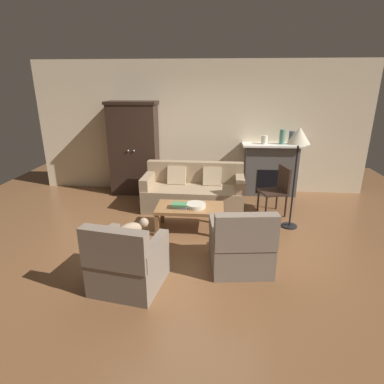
{
  "coord_description": "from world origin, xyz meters",
  "views": [
    {
      "loc": [
        0.38,
        -4.4,
        2.34
      ],
      "look_at": [
        -0.03,
        0.72,
        0.55
      ],
      "focal_mm": 29.48,
      "sensor_mm": 36.0,
      "label": 1
    }
  ],
  "objects_px": {
    "fireplace": "(270,169)",
    "mantel_vase_slate": "(292,138)",
    "fruit_bowl": "(196,205)",
    "book_stack": "(180,206)",
    "couch": "(194,192)",
    "coffee_table": "(190,210)",
    "mantel_vase_jade": "(282,137)",
    "side_chair_wooden": "(278,187)",
    "floor_lamp": "(299,142)",
    "armchair_near_left": "(127,264)",
    "dog": "(132,230)",
    "armoire": "(134,148)",
    "mantel_vase_cream": "(264,140)",
    "armchair_near_right": "(241,247)"
  },
  "relations": [
    {
      "from": "book_stack",
      "to": "armchair_near_left",
      "type": "relative_size",
      "value": 0.3
    },
    {
      "from": "fireplace",
      "to": "couch",
      "type": "relative_size",
      "value": 0.65
    },
    {
      "from": "side_chair_wooden",
      "to": "mantel_vase_jade",
      "type": "bearing_deg",
      "value": 78.68
    },
    {
      "from": "couch",
      "to": "floor_lamp",
      "type": "relative_size",
      "value": 1.15
    },
    {
      "from": "book_stack",
      "to": "dog",
      "type": "relative_size",
      "value": 0.55
    },
    {
      "from": "mantel_vase_jade",
      "to": "armchair_near_left",
      "type": "height_order",
      "value": "mantel_vase_jade"
    },
    {
      "from": "fireplace",
      "to": "book_stack",
      "type": "bearing_deg",
      "value": -131.02
    },
    {
      "from": "mantel_vase_jade",
      "to": "floor_lamp",
      "type": "distance_m",
      "value": 1.67
    },
    {
      "from": "fireplace",
      "to": "couch",
      "type": "xyz_separation_m",
      "value": [
        -1.6,
        -0.92,
        -0.25
      ]
    },
    {
      "from": "book_stack",
      "to": "mantel_vase_cream",
      "type": "bearing_deg",
      "value": 51.79
    },
    {
      "from": "fruit_bowl",
      "to": "book_stack",
      "type": "distance_m",
      "value": 0.26
    },
    {
      "from": "fireplace",
      "to": "side_chair_wooden",
      "type": "xyz_separation_m",
      "value": [
        -0.03,
        -1.09,
        -0.06
      ]
    },
    {
      "from": "coffee_table",
      "to": "mantel_vase_cream",
      "type": "distance_m",
      "value": 2.51
    },
    {
      "from": "fireplace",
      "to": "mantel_vase_slate",
      "type": "relative_size",
      "value": 4.58
    },
    {
      "from": "floor_lamp",
      "to": "dog",
      "type": "height_order",
      "value": "floor_lamp"
    },
    {
      "from": "armchair_near_left",
      "to": "dog",
      "type": "height_order",
      "value": "armchair_near_left"
    },
    {
      "from": "mantel_vase_cream",
      "to": "mantel_vase_slate",
      "type": "distance_m",
      "value": 0.56
    },
    {
      "from": "book_stack",
      "to": "armchair_near_left",
      "type": "bearing_deg",
      "value": -106.35
    },
    {
      "from": "coffee_table",
      "to": "side_chair_wooden",
      "type": "distance_m",
      "value": 1.77
    },
    {
      "from": "coffee_table",
      "to": "floor_lamp",
      "type": "height_order",
      "value": "floor_lamp"
    },
    {
      "from": "coffee_table",
      "to": "mantel_vase_slate",
      "type": "height_order",
      "value": "mantel_vase_slate"
    },
    {
      "from": "couch",
      "to": "mantel_vase_cream",
      "type": "distance_m",
      "value": 1.9
    },
    {
      "from": "fruit_bowl",
      "to": "floor_lamp",
      "type": "height_order",
      "value": "floor_lamp"
    },
    {
      "from": "mantel_vase_slate",
      "to": "dog",
      "type": "relative_size",
      "value": 0.58
    },
    {
      "from": "dog",
      "to": "couch",
      "type": "bearing_deg",
      "value": 62.62
    },
    {
      "from": "mantel_vase_jade",
      "to": "mantel_vase_slate",
      "type": "xyz_separation_m",
      "value": [
        0.2,
        0.0,
        -0.02
      ]
    },
    {
      "from": "book_stack",
      "to": "mantel_vase_slate",
      "type": "height_order",
      "value": "mantel_vase_slate"
    },
    {
      "from": "armchair_near_right",
      "to": "floor_lamp",
      "type": "xyz_separation_m",
      "value": [
        0.93,
        1.35,
        1.15
      ]
    },
    {
      "from": "mantel_vase_jade",
      "to": "mantel_vase_cream",
      "type": "bearing_deg",
      "value": 180.0
    },
    {
      "from": "book_stack",
      "to": "mantel_vase_jade",
      "type": "bearing_deg",
      "value": 45.92
    },
    {
      "from": "armoire",
      "to": "floor_lamp",
      "type": "bearing_deg",
      "value": -27.53
    },
    {
      "from": "coffee_table",
      "to": "armchair_near_left",
      "type": "distance_m",
      "value": 1.72
    },
    {
      "from": "mantel_vase_cream",
      "to": "side_chair_wooden",
      "type": "relative_size",
      "value": 0.19
    },
    {
      "from": "armoire",
      "to": "armchair_near_left",
      "type": "distance_m",
      "value": 3.6
    },
    {
      "from": "fireplace",
      "to": "fruit_bowl",
      "type": "distance_m",
      "value": 2.46
    },
    {
      "from": "couch",
      "to": "coffee_table",
      "type": "distance_m",
      "value": 1.01
    },
    {
      "from": "side_chair_wooden",
      "to": "floor_lamp",
      "type": "relative_size",
      "value": 0.53
    },
    {
      "from": "couch",
      "to": "armchair_near_left",
      "type": "xyz_separation_m",
      "value": [
        -0.6,
        -2.62,
        -0.0
      ]
    },
    {
      "from": "fruit_bowl",
      "to": "book_stack",
      "type": "height_order",
      "value": "book_stack"
    },
    {
      "from": "dog",
      "to": "side_chair_wooden",
      "type": "bearing_deg",
      "value": 30.66
    },
    {
      "from": "armoire",
      "to": "floor_lamp",
      "type": "xyz_separation_m",
      "value": [
        3.06,
        -1.59,
        0.47
      ]
    },
    {
      "from": "armchair_near_left",
      "to": "fireplace",
      "type": "bearing_deg",
      "value": 58.19
    },
    {
      "from": "coffee_table",
      "to": "mantel_vase_jade",
      "type": "distance_m",
      "value": 2.75
    },
    {
      "from": "armchair_near_left",
      "to": "floor_lamp",
      "type": "xyz_separation_m",
      "value": [
        2.3,
        1.87,
        1.15
      ]
    },
    {
      "from": "fireplace",
      "to": "mantel_vase_cream",
      "type": "bearing_deg",
      "value": -174.31
    },
    {
      "from": "fireplace",
      "to": "couch",
      "type": "height_order",
      "value": "fireplace"
    },
    {
      "from": "dog",
      "to": "book_stack",
      "type": "bearing_deg",
      "value": 36.53
    },
    {
      "from": "mantel_vase_cream",
      "to": "floor_lamp",
      "type": "xyz_separation_m",
      "value": [
        0.29,
        -1.65,
        0.26
      ]
    },
    {
      "from": "fireplace",
      "to": "armchair_near_right",
      "type": "relative_size",
      "value": 1.43
    },
    {
      "from": "side_chair_wooden",
      "to": "coffee_table",
      "type": "bearing_deg",
      "value": -151.6
    }
  ]
}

